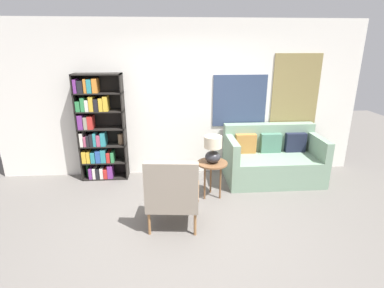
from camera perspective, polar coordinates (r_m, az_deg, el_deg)
The scene contains 7 objects.
ground_plane at distance 3.94m, azimuth -0.78°, elevation -16.95°, with size 14.00×14.00×0.00m, color #66605B.
wall_back at distance 5.32m, azimuth -1.61°, elevation 8.38°, with size 6.40×0.08×2.70m.
bookshelf at distance 5.38m, azimuth -17.54°, elevation 2.59°, with size 0.79×0.30×1.84m.
armchair at distance 3.80m, azimuth -3.75°, elevation -9.24°, with size 0.72×0.66×0.97m.
couch at distance 5.45m, azimuth 14.96°, elevation -2.92°, with size 1.62×0.89×0.94m.
side_table at distance 4.59m, azimuth 3.87°, elevation -4.39°, with size 0.46×0.46×0.58m.
table_lamp at distance 4.49m, azimuth 4.01°, elevation -0.88°, with size 0.27×0.27×0.42m.
Camera 1 is at (-0.19, -3.21, 2.28)m, focal length 28.00 mm.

